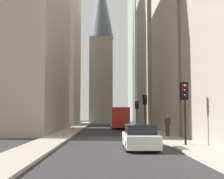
{
  "coord_description": "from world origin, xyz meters",
  "views": [
    {
      "loc": [
        -24.75,
        0.57,
        2.02
      ],
      "look_at": [
        12.51,
        -0.24,
        4.94
      ],
      "focal_mm": 49.55,
      "sensor_mm": 36.0,
      "label": 1
    }
  ],
  "objects_px": {
    "traffic_light_far_junction": "(137,108)",
    "traffic_light_foreground": "(185,98)",
    "pedestrian": "(168,125)",
    "discarded_bottle": "(64,135)",
    "sedan_white": "(140,138)",
    "traffic_light_midblock": "(145,104)",
    "delivery_truck": "(120,118)"
  },
  "relations": [
    {
      "from": "traffic_light_far_junction",
      "to": "traffic_light_foreground",
      "type": "bearing_deg",
      "value": -178.78
    },
    {
      "from": "pedestrian",
      "to": "discarded_bottle",
      "type": "bearing_deg",
      "value": 92.08
    },
    {
      "from": "sedan_white",
      "to": "traffic_light_far_junction",
      "type": "xyz_separation_m",
      "value": [
        24.75,
        -2.37,
        2.13
      ]
    },
    {
      "from": "traffic_light_midblock",
      "to": "pedestrian",
      "type": "xyz_separation_m",
      "value": [
        -9.48,
        -0.64,
        -2.0
      ]
    },
    {
      "from": "delivery_truck",
      "to": "traffic_light_foreground",
      "type": "height_order",
      "value": "traffic_light_foreground"
    },
    {
      "from": "delivery_truck",
      "to": "pedestrian",
      "type": "height_order",
      "value": "delivery_truck"
    },
    {
      "from": "pedestrian",
      "to": "traffic_light_far_junction",
      "type": "bearing_deg",
      "value": 2.97
    },
    {
      "from": "sedan_white",
      "to": "pedestrian",
      "type": "relative_size",
      "value": 2.41
    },
    {
      "from": "discarded_bottle",
      "to": "sedan_white",
      "type": "bearing_deg",
      "value": -145.92
    },
    {
      "from": "traffic_light_midblock",
      "to": "sedan_white",
      "type": "bearing_deg",
      "value": 171.66
    },
    {
      "from": "delivery_truck",
      "to": "traffic_light_foreground",
      "type": "xyz_separation_m",
      "value": [
        -23.17,
        -2.88,
        1.49
      ]
    },
    {
      "from": "traffic_light_far_junction",
      "to": "pedestrian",
      "type": "xyz_separation_m",
      "value": [
        -16.53,
        -0.86,
        -1.68
      ]
    },
    {
      "from": "traffic_light_foreground",
      "to": "traffic_light_midblock",
      "type": "xyz_separation_m",
      "value": [
        16.61,
        0.28,
        0.17
      ]
    },
    {
      "from": "delivery_truck",
      "to": "traffic_light_foreground",
      "type": "relative_size",
      "value": 1.69
    },
    {
      "from": "sedan_white",
      "to": "traffic_light_foreground",
      "type": "xyz_separation_m",
      "value": [
        1.08,
        -2.88,
        2.28
      ]
    },
    {
      "from": "delivery_truck",
      "to": "sedan_white",
      "type": "bearing_deg",
      "value": 180.0
    },
    {
      "from": "delivery_truck",
      "to": "discarded_bottle",
      "type": "distance_m",
      "value": 17.25
    },
    {
      "from": "traffic_light_foreground",
      "to": "sedan_white",
      "type": "bearing_deg",
      "value": 110.58
    },
    {
      "from": "sedan_white",
      "to": "discarded_bottle",
      "type": "xyz_separation_m",
      "value": [
        7.9,
        5.35,
        -0.42
      ]
    },
    {
      "from": "delivery_truck",
      "to": "traffic_light_far_junction",
      "type": "distance_m",
      "value": 2.77
    },
    {
      "from": "traffic_light_midblock",
      "to": "discarded_bottle",
      "type": "relative_size",
      "value": 14.98
    },
    {
      "from": "sedan_white",
      "to": "discarded_bottle",
      "type": "height_order",
      "value": "sedan_white"
    },
    {
      "from": "delivery_truck",
      "to": "traffic_light_midblock",
      "type": "distance_m",
      "value": 7.25
    },
    {
      "from": "traffic_light_far_junction",
      "to": "discarded_bottle",
      "type": "distance_m",
      "value": 18.71
    },
    {
      "from": "delivery_truck",
      "to": "traffic_light_far_junction",
      "type": "bearing_deg",
      "value": -78.2
    },
    {
      "from": "delivery_truck",
      "to": "discarded_bottle",
      "type": "relative_size",
      "value": 23.93
    },
    {
      "from": "traffic_light_foreground",
      "to": "traffic_light_far_junction",
      "type": "xyz_separation_m",
      "value": [
        23.67,
        0.5,
        -0.15
      ]
    },
    {
      "from": "pedestrian",
      "to": "delivery_truck",
      "type": "bearing_deg",
      "value": 11.39
    },
    {
      "from": "delivery_truck",
      "to": "traffic_light_midblock",
      "type": "height_order",
      "value": "traffic_light_midblock"
    },
    {
      "from": "traffic_light_foreground",
      "to": "discarded_bottle",
      "type": "relative_size",
      "value": 14.16
    },
    {
      "from": "discarded_bottle",
      "to": "traffic_light_midblock",
      "type": "bearing_deg",
      "value": -39.05
    },
    {
      "from": "discarded_bottle",
      "to": "delivery_truck",
      "type": "bearing_deg",
      "value": -18.11
    }
  ]
}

